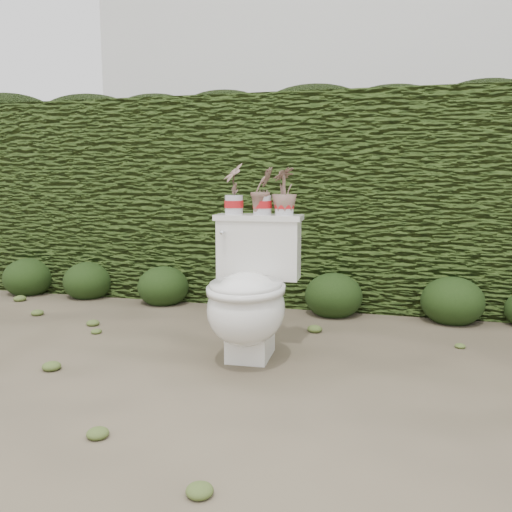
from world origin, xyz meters
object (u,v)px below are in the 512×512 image
(toilet, at_px, (250,295))
(potted_plant_center, at_px, (262,192))
(potted_plant_right, at_px, (284,193))
(potted_plant_left, at_px, (234,190))

(toilet, xyz_separation_m, potted_plant_center, (0.01, 0.24, 0.55))
(potted_plant_center, distance_m, potted_plant_right, 0.13)
(toilet, xyz_separation_m, potted_plant_left, (-0.16, 0.23, 0.56))
(toilet, bearing_deg, potted_plant_left, 121.69)
(potted_plant_center, relative_size, potted_plant_right, 1.01)
(potted_plant_left, distance_m, potted_plant_center, 0.17)
(potted_plant_left, bearing_deg, potted_plant_center, 58.15)
(toilet, height_order, potted_plant_left, potted_plant_left)
(potted_plant_center, height_order, potted_plant_right, potted_plant_center)
(toilet, relative_size, potted_plant_center, 3.03)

